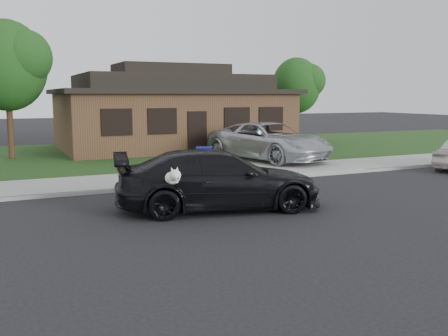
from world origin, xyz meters
name	(u,v)px	position (x,y,z in m)	size (l,w,h in m)	color
ground	(209,210)	(0.00, 0.00, 0.00)	(120.00, 120.00, 0.00)	black
sidewalk	(155,179)	(0.00, 5.00, 0.06)	(60.00, 3.00, 0.12)	gray
curb	(168,186)	(0.00, 3.50, 0.06)	(60.00, 0.12, 0.12)	gray
lawn	(109,155)	(0.00, 13.00, 0.07)	(60.00, 13.00, 0.13)	#193814
driveway	(242,156)	(6.00, 10.00, 0.07)	(4.50, 13.00, 0.14)	gray
sedan	(219,180)	(0.29, -0.02, 0.80)	(5.88, 3.34, 1.61)	black
minivan	(269,141)	(6.18, 7.60, 1.00)	(2.84, 6.16, 1.71)	#AFB2B7
recycling_bin	(204,160)	(1.99, 5.16, 0.63)	(0.79, 0.79, 1.01)	navy
house	(171,112)	(4.00, 15.00, 2.13)	(12.60, 8.60, 4.65)	#422B1C
tree_0	(10,64)	(-4.34, 12.88, 4.48)	(3.78, 3.60, 6.34)	#332114
tree_1	(299,85)	(12.14, 14.40, 3.71)	(3.15, 3.00, 5.25)	#332114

